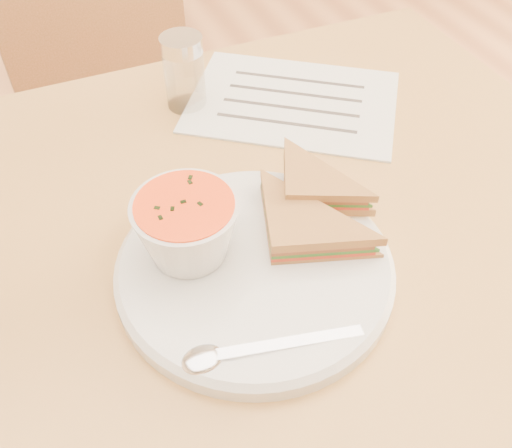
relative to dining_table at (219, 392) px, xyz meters
name	(u,v)px	position (x,y,z in m)	size (l,w,h in m)	color
dining_table	(219,392)	(0.00, 0.00, 0.00)	(1.00, 0.70, 0.75)	olive
chair_far	(150,182)	(0.03, 0.48, 0.03)	(0.36, 0.36, 0.81)	brown
plate	(255,269)	(0.03, -0.08, 0.38)	(0.28, 0.28, 0.02)	silver
soup_bowl	(187,231)	(-0.03, -0.04, 0.43)	(0.10, 0.10, 0.07)	silver
sandwich_half_a	(271,258)	(0.04, -0.09, 0.41)	(0.11, 0.11, 0.03)	#A8743B
sandwich_half_b	(285,205)	(0.08, -0.04, 0.42)	(0.09, 0.09, 0.03)	#A8743B
spoon	(266,348)	(0.00, -0.17, 0.40)	(0.19, 0.04, 0.01)	silver
paper_menu	(293,101)	(0.19, 0.18, 0.38)	(0.28, 0.20, 0.00)	silver
condiment_shaker	(184,72)	(0.06, 0.23, 0.42)	(0.05, 0.05, 0.10)	silver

